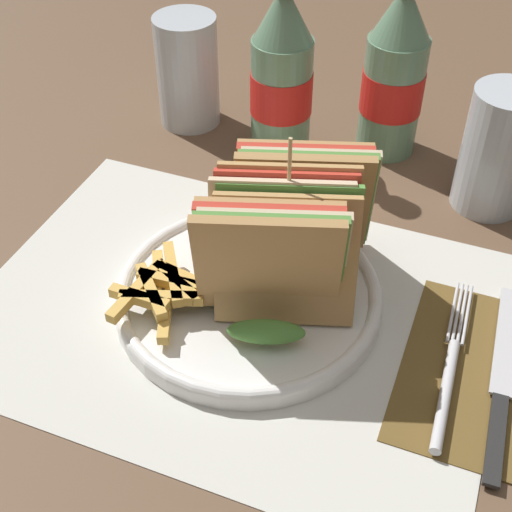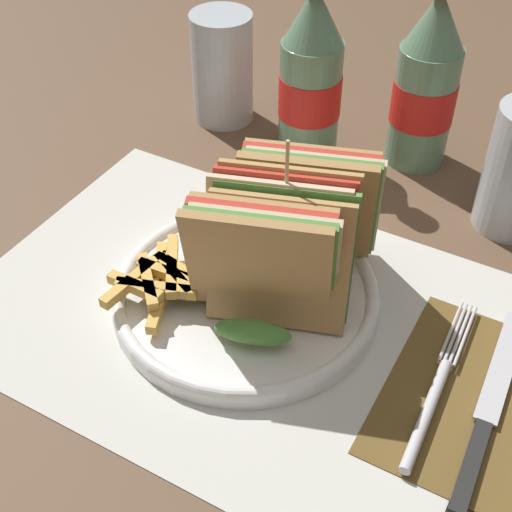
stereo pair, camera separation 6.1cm
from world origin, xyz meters
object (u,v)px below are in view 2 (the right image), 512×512
object	(u,v)px
coke_bottle_far	(426,85)
knife	(490,405)
plate_main	(245,295)
fork	(434,396)
coke_bottle_near	(311,79)
glass_far	(223,74)
club_sandwich	(285,237)

from	to	relation	value
coke_bottle_far	knife	bearing A→B (deg)	-60.54
plate_main	fork	size ratio (longest dim) A/B	1.29
knife	coke_bottle_near	bearing A→B (deg)	135.59
coke_bottle_far	glass_far	size ratio (longest dim) A/B	1.65
plate_main	coke_bottle_near	xyz separation A→B (m)	(-0.06, 0.24, 0.08)
coke_bottle_far	glass_far	bearing A→B (deg)	-173.40
coke_bottle_near	knife	bearing A→B (deg)	-42.01
club_sandwich	fork	xyz separation A→B (m)	(0.15, -0.04, -0.06)
coke_bottle_near	coke_bottle_far	world-z (taller)	same
knife	coke_bottle_near	xyz separation A→B (m)	(-0.27, 0.25, 0.08)
plate_main	coke_bottle_far	distance (m)	0.30
plate_main	club_sandwich	world-z (taller)	club_sandwich
fork	coke_bottle_far	bearing A→B (deg)	109.85
fork	knife	bearing A→B (deg)	18.08
plate_main	coke_bottle_far	world-z (taller)	coke_bottle_far
plate_main	knife	distance (m)	0.22
fork	coke_bottle_near	size ratio (longest dim) A/B	0.85
knife	coke_bottle_near	distance (m)	0.38
fork	club_sandwich	bearing A→B (deg)	162.14
coke_bottle_far	glass_far	distance (m)	0.23
plate_main	coke_bottle_near	world-z (taller)	coke_bottle_near
coke_bottle_far	glass_far	xyz separation A→B (m)	(-0.23, -0.03, -0.03)
club_sandwich	fork	size ratio (longest dim) A/B	1.05
plate_main	coke_bottle_near	size ratio (longest dim) A/B	1.10
plate_main	club_sandwich	xyz separation A→B (m)	(0.03, 0.02, 0.06)
knife	club_sandwich	bearing A→B (deg)	169.56
plate_main	glass_far	bearing A→B (deg)	124.36
coke_bottle_far	coke_bottle_near	bearing A→B (deg)	-157.22
coke_bottle_near	coke_bottle_far	distance (m)	0.12
coke_bottle_near	glass_far	size ratio (longest dim) A/B	1.65
plate_main	coke_bottle_far	size ratio (longest dim) A/B	1.10
fork	coke_bottle_far	distance (m)	0.34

